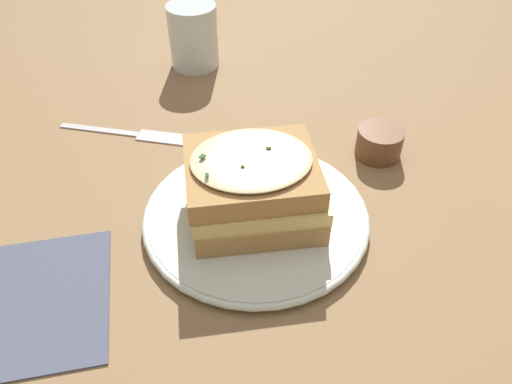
{
  "coord_description": "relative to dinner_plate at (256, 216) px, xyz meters",
  "views": [
    {
      "loc": [
        0.33,
        -0.11,
        0.38
      ],
      "look_at": [
        -0.01,
        0.02,
        0.04
      ],
      "focal_mm": 35.0,
      "sensor_mm": 36.0,
      "label": 1
    }
  ],
  "objects": [
    {
      "name": "fork",
      "position": [
        -0.19,
        -0.09,
        -0.01
      ],
      "size": [
        0.1,
        0.15,
        0.0
      ],
      "rotation": [
        0.0,
        0.0,
        5.72
      ],
      "color": "silver",
      "rests_on": "ground_plane"
    },
    {
      "name": "napkin",
      "position": [
        0.02,
        -0.22,
        -0.01
      ],
      "size": [
        0.17,
        0.15,
        0.0
      ],
      "primitive_type": "cube",
      "rotation": [
        0.0,
        0.0,
        -0.17
      ],
      "color": "#4C5166",
      "rests_on": "ground_plane"
    },
    {
      "name": "dinner_plate",
      "position": [
        0.0,
        0.0,
        0.0
      ],
      "size": [
        0.23,
        0.23,
        0.01
      ],
      "color": "silver",
      "rests_on": "ground_plane"
    },
    {
      "name": "sandwich",
      "position": [
        -0.0,
        -0.0,
        0.04
      ],
      "size": [
        0.14,
        0.15,
        0.07
      ],
      "rotation": [
        0.0,
        0.0,
        1.34
      ],
      "color": "#B2844C",
      "rests_on": "dinner_plate"
    },
    {
      "name": "water_glass",
      "position": [
        -0.35,
        0.03,
        0.04
      ],
      "size": [
        0.07,
        0.07,
        0.09
      ],
      "primitive_type": "cylinder",
      "color": "silver",
      "rests_on": "ground_plane"
    },
    {
      "name": "condiment_pot",
      "position": [
        -0.05,
        0.18,
        0.01
      ],
      "size": [
        0.05,
        0.05,
        0.04
      ],
      "primitive_type": "cylinder",
      "color": "brown",
      "rests_on": "ground_plane"
    },
    {
      "name": "ground_plane",
      "position": [
        0.01,
        -0.02,
        -0.01
      ],
      "size": [
        2.4,
        2.4,
        0.0
      ],
      "primitive_type": "plane",
      "color": "olive"
    }
  ]
}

